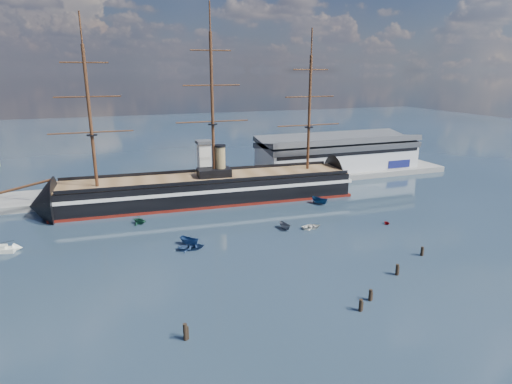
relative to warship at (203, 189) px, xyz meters
name	(u,v)px	position (x,y,z in m)	size (l,w,h in m)	color
ground	(223,222)	(0.80, -20.00, -4.04)	(600.00, 600.00, 0.00)	#1E2F3A
quay	(223,186)	(10.80, 16.00, -4.04)	(180.00, 18.00, 2.00)	slate
warehouse	(337,153)	(58.80, 20.00, 3.95)	(63.00, 21.00, 11.60)	#B7BABC
quay_tower	(204,162)	(3.80, 13.00, 5.72)	(5.00, 5.00, 15.00)	silver
warship	(203,189)	(0.00, 0.00, 0.00)	(113.35, 21.70, 53.94)	black
motorboat_a	(190,245)	(-10.93, -32.68, -4.04)	(6.20, 2.27, 2.48)	navy
motorboat_b	(192,249)	(-10.99, -35.08, -4.04)	(3.70, 1.48, 1.73)	navy
motorboat_c	(285,229)	(14.19, -30.73, -4.04)	(5.31, 1.95, 2.12)	#575C67
motorboat_d	(140,224)	(-20.49, -13.74, -4.04)	(6.78, 2.94, 2.49)	#144730
motorboat_e	(312,228)	(20.87, -32.50, -4.04)	(3.15, 1.26, 1.47)	silver
motorboat_f	(320,204)	(32.77, -14.65, -4.04)	(6.63, 2.43, 2.65)	navy
motorboat_g	(387,224)	(40.96, -36.57, -4.04)	(3.30, 1.43, 1.21)	maroon
piling_near_left	(186,340)	(-18.89, -68.40, -4.04)	(0.64, 0.64, 3.44)	black
piling_near_mid	(360,311)	(10.48, -70.59, -4.04)	(0.64, 0.64, 2.87)	black
piling_near_right	(397,275)	(24.76, -61.70, -4.04)	(0.64, 0.64, 3.03)	black
piling_far_right	(422,256)	(35.89, -55.87, -4.04)	(0.64, 0.64, 2.75)	black
piling_extra	(370,301)	(14.03, -68.23, -4.04)	(0.64, 0.64, 2.83)	black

